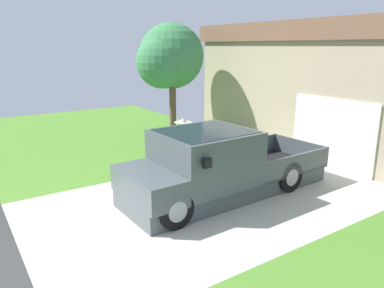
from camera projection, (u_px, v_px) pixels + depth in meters
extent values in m
cube|color=beige|center=(219.00, 200.00, 8.99)|extent=(5.20, 9.00, 0.06)
cube|color=#4D832B|center=(97.00, 133.00, 15.90)|extent=(12.00, 9.00, 0.06)
cube|color=#475053|center=(228.00, 184.00, 9.37)|extent=(1.92, 5.54, 0.42)
cube|color=#475053|center=(205.00, 157.00, 8.74)|extent=(1.99, 2.22, 1.28)
cube|color=#1E2833|center=(205.00, 142.00, 8.64)|extent=(1.76, 2.04, 0.54)
cube|color=#475053|center=(148.00, 185.00, 7.97)|extent=(1.96, 0.97, 0.57)
cube|color=black|center=(271.00, 164.00, 10.17)|extent=(2.00, 2.46, 0.06)
cube|color=#475053|center=(298.00, 164.00, 9.36)|extent=(0.12, 2.41, 0.55)
cube|color=#475053|center=(247.00, 148.00, 10.85)|extent=(0.12, 2.41, 0.55)
cube|color=#475053|center=(299.00, 149.00, 10.76)|extent=(1.94, 0.11, 0.55)
cube|color=black|center=(207.00, 163.00, 7.40)|extent=(0.10, 0.18, 0.20)
cylinder|color=black|center=(175.00, 210.00, 7.46)|extent=(0.28, 0.81, 0.80)
cylinder|color=#9E9EA3|center=(175.00, 210.00, 7.46)|extent=(0.29, 0.45, 0.44)
cylinder|color=black|center=(137.00, 185.00, 8.79)|extent=(0.28, 0.81, 0.80)
cylinder|color=#9E9EA3|center=(137.00, 185.00, 8.79)|extent=(0.29, 0.45, 0.44)
cylinder|color=black|center=(288.00, 176.00, 9.38)|extent=(0.28, 0.81, 0.80)
cylinder|color=#9E9EA3|center=(288.00, 176.00, 9.38)|extent=(0.29, 0.45, 0.44)
cylinder|color=black|center=(243.00, 160.00, 10.71)|extent=(0.28, 0.81, 0.80)
cylinder|color=#9E9EA3|center=(243.00, 160.00, 10.71)|extent=(0.29, 0.45, 0.44)
cylinder|color=black|center=(182.00, 161.00, 10.54)|extent=(0.14, 0.14, 0.86)
cylinder|color=black|center=(185.00, 164.00, 10.22)|extent=(0.14, 0.14, 0.86)
cylinder|color=gold|center=(183.00, 139.00, 10.20)|extent=(0.30, 0.30, 0.58)
cylinder|color=brown|center=(182.00, 138.00, 10.37)|extent=(0.09, 0.09, 0.55)
cylinder|color=brown|center=(185.00, 141.00, 10.04)|extent=(0.09, 0.09, 0.55)
sphere|color=brown|center=(183.00, 124.00, 10.09)|extent=(0.23, 0.23, 0.23)
cylinder|color=#BCB2A3|center=(183.00, 122.00, 10.08)|extent=(0.49, 0.49, 0.01)
cone|color=#BCB2A3|center=(183.00, 120.00, 10.06)|extent=(0.24, 0.24, 0.12)
cube|color=#232328|center=(170.00, 174.00, 10.43)|extent=(0.37, 0.16, 0.21)
torus|color=#232328|center=(170.00, 169.00, 10.39)|extent=(0.33, 0.02, 0.33)
cube|color=tan|center=(359.00, 94.00, 13.66)|extent=(10.78, 6.46, 3.79)
cube|color=brown|center=(366.00, 32.00, 13.09)|extent=(11.21, 6.72, 0.65)
cube|color=white|center=(332.00, 134.00, 11.09)|extent=(2.85, 0.06, 2.11)
cylinder|color=brown|center=(173.00, 110.00, 14.59)|extent=(0.26, 0.26, 2.35)
sphere|color=#3C814B|center=(162.00, 62.00, 14.04)|extent=(2.03, 2.03, 2.03)
sphere|color=#3C814B|center=(177.00, 60.00, 14.15)|extent=(1.87, 1.87, 1.87)
sphere|color=#3C814B|center=(171.00, 56.00, 14.44)|extent=(2.55, 2.55, 2.55)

